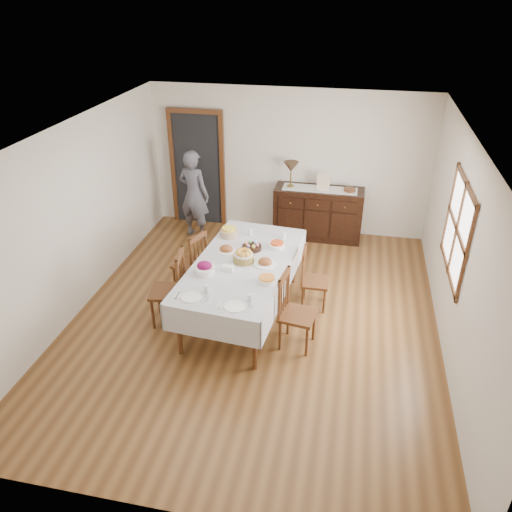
% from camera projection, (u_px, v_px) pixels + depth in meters
% --- Properties ---
extents(ground, '(6.00, 6.00, 0.00)m').
position_uv_depth(ground, '(255.00, 318.00, 7.01)').
color(ground, brown).
extents(room_shell, '(5.02, 6.02, 2.65)m').
position_uv_depth(room_shell, '(250.00, 198.00, 6.60)').
color(room_shell, white).
rests_on(room_shell, ground).
extents(dining_table, '(1.46, 2.55, 0.84)m').
position_uv_depth(dining_table, '(242.00, 269.00, 6.75)').
color(dining_table, '#BBBABF').
rests_on(dining_table, ground).
extents(chair_left_near, '(0.51, 0.51, 1.08)m').
position_uv_depth(chair_left_near, '(171.00, 288.00, 6.70)').
color(chair_left_near, '#4F2A14').
rests_on(chair_left_near, ground).
extents(chair_left_far, '(0.53, 0.53, 1.00)m').
position_uv_depth(chair_left_far, '(192.00, 262.00, 7.38)').
color(chair_left_far, '#4F2A14').
rests_on(chair_left_far, ground).
extents(chair_right_near, '(0.49, 0.49, 1.04)m').
position_uv_depth(chair_right_near, '(294.00, 310.00, 6.27)').
color(chair_right_near, '#4F2A14').
rests_on(chair_right_near, ground).
extents(chair_right_far, '(0.39, 0.39, 0.92)m').
position_uv_depth(chair_right_far, '(312.00, 278.00, 7.06)').
color(chair_right_far, '#4F2A14').
rests_on(chair_right_far, ground).
extents(sideboard, '(1.57, 0.57, 0.94)m').
position_uv_depth(sideboard, '(318.00, 213.00, 9.00)').
color(sideboard, black).
rests_on(sideboard, ground).
extents(person, '(0.62, 0.48, 1.73)m').
position_uv_depth(person, '(194.00, 192.00, 8.85)').
color(person, '#504F5B').
rests_on(person, ground).
extents(bread_basket, '(0.29, 0.29, 0.17)m').
position_uv_depth(bread_basket, '(244.00, 256.00, 6.69)').
color(bread_basket, olive).
rests_on(bread_basket, dining_table).
extents(egg_basket, '(0.28, 0.28, 0.11)m').
position_uv_depth(egg_basket, '(252.00, 247.00, 7.02)').
color(egg_basket, black).
rests_on(egg_basket, dining_table).
extents(ham_platter_a, '(0.27, 0.27, 0.11)m').
position_uv_depth(ham_platter_a, '(226.00, 249.00, 6.96)').
color(ham_platter_a, white).
rests_on(ham_platter_a, dining_table).
extents(ham_platter_b, '(0.30, 0.30, 0.11)m').
position_uv_depth(ham_platter_b, '(265.00, 262.00, 6.65)').
color(ham_platter_b, white).
rests_on(ham_platter_b, dining_table).
extents(beet_bowl, '(0.26, 0.26, 0.17)m').
position_uv_depth(beet_bowl, '(205.00, 268.00, 6.43)').
color(beet_bowl, white).
rests_on(beet_bowl, dining_table).
extents(carrot_bowl, '(0.23, 0.23, 0.09)m').
position_uv_depth(carrot_bowl, '(277.00, 245.00, 7.06)').
color(carrot_bowl, white).
rests_on(carrot_bowl, dining_table).
extents(pineapple_bowl, '(0.26, 0.26, 0.14)m').
position_uv_depth(pineapple_bowl, '(229.00, 232.00, 7.36)').
color(pineapple_bowl, tan).
rests_on(pineapple_bowl, dining_table).
extents(casserole_dish, '(0.22, 0.22, 0.08)m').
position_uv_depth(casserole_dish, '(267.00, 280.00, 6.25)').
color(casserole_dish, white).
rests_on(casserole_dish, dining_table).
extents(butter_dish, '(0.15, 0.10, 0.07)m').
position_uv_depth(butter_dish, '(228.00, 268.00, 6.50)').
color(butter_dish, white).
rests_on(butter_dish, dining_table).
extents(setting_left, '(0.43, 0.31, 0.10)m').
position_uv_depth(setting_left, '(196.00, 294.00, 5.99)').
color(setting_left, white).
rests_on(setting_left, dining_table).
extents(setting_right, '(0.43, 0.31, 0.10)m').
position_uv_depth(setting_right, '(239.00, 303.00, 5.82)').
color(setting_right, white).
rests_on(setting_right, dining_table).
extents(glass_far_a, '(0.07, 0.07, 0.10)m').
position_uv_depth(glass_far_a, '(250.00, 232.00, 7.39)').
color(glass_far_a, silver).
rests_on(glass_far_a, dining_table).
extents(glass_far_b, '(0.07, 0.07, 0.10)m').
position_uv_depth(glass_far_b, '(284.00, 235.00, 7.29)').
color(glass_far_b, silver).
rests_on(glass_far_b, dining_table).
extents(runner, '(1.30, 0.35, 0.01)m').
position_uv_depth(runner, '(320.00, 189.00, 8.75)').
color(runner, silver).
rests_on(runner, sideboard).
extents(table_lamp, '(0.26, 0.26, 0.46)m').
position_uv_depth(table_lamp, '(291.00, 168.00, 8.68)').
color(table_lamp, brown).
rests_on(table_lamp, sideboard).
extents(picture_frame, '(0.22, 0.08, 0.28)m').
position_uv_depth(picture_frame, '(323.00, 183.00, 8.65)').
color(picture_frame, beige).
rests_on(picture_frame, sideboard).
extents(deco_bowl, '(0.20, 0.20, 0.06)m').
position_uv_depth(deco_bowl, '(349.00, 190.00, 8.65)').
color(deco_bowl, '#4F2A14').
rests_on(deco_bowl, sideboard).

